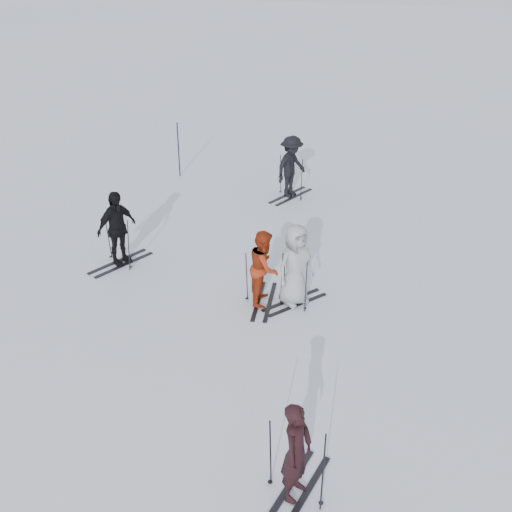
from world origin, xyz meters
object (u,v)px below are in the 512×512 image
at_px(skier_uphill_far, 291,167).
at_px(piste_marker, 179,150).
at_px(skier_near_dark, 297,454).
at_px(skier_red, 264,268).
at_px(skier_grey, 296,266).
at_px(skier_uphill_left, 117,229).

bearing_deg(skier_uphill_far, piste_marker, 103.76).
relative_size(skier_near_dark, skier_uphill_far, 0.87).
bearing_deg(skier_red, piste_marker, 27.52).
height_order(skier_red, skier_grey, skier_grey).
xyz_separation_m(skier_red, piste_marker, (-4.49, 7.08, 0.05)).
bearing_deg(piste_marker, skier_near_dark, -63.32).
distance_m(skier_near_dark, skier_grey, 5.34).
distance_m(skier_near_dark, piste_marker, 13.66).
relative_size(skier_red, piste_marker, 0.94).
bearing_deg(skier_grey, skier_red, 140.58).
distance_m(skier_uphill_left, skier_uphill_far, 6.18).
height_order(skier_grey, piste_marker, skier_grey).
bearing_deg(skier_uphill_left, skier_near_dark, -109.75).
bearing_deg(skier_near_dark, piste_marker, 41.30).
bearing_deg(piste_marker, skier_grey, -53.53).
bearing_deg(skier_red, skier_near_dark, -167.06).
height_order(skier_red, skier_uphill_far, skier_uphill_far).
height_order(skier_near_dark, piste_marker, piste_marker).
height_order(skier_uphill_left, piste_marker, skier_uphill_left).
xyz_separation_m(skier_uphill_left, skier_uphill_far, (3.23, 5.26, 0.00)).
distance_m(skier_grey, skier_uphill_far, 6.18).
bearing_deg(piste_marker, skier_uphill_far, -13.06).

